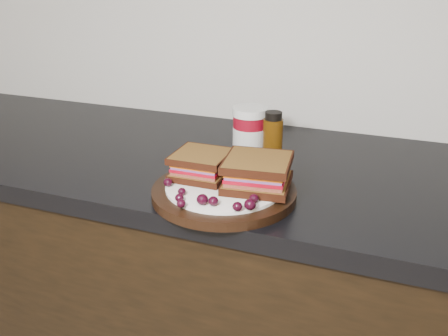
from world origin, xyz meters
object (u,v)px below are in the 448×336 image
Objects in this scene: plate at (224,192)px; sandwich_left at (201,165)px; oil_bottle at (273,139)px; condiment_jar at (250,133)px.

plate is 0.07m from sandwich_left.
sandwich_left is at bearing -121.12° from oil_bottle.
sandwich_left is 0.19m from oil_bottle.
oil_bottle is (0.10, 0.17, 0.01)m from sandwich_left.
oil_bottle reaches higher than plate.
oil_bottle is at bearing 58.36° from sandwich_left.
oil_bottle reaches higher than condiment_jar.
oil_bottle is (0.06, -0.03, 0.00)m from condiment_jar.
plate is 0.22m from condiment_jar.
sandwich_left reaches higher than plate.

